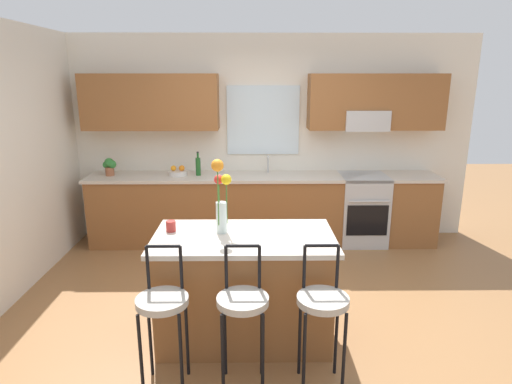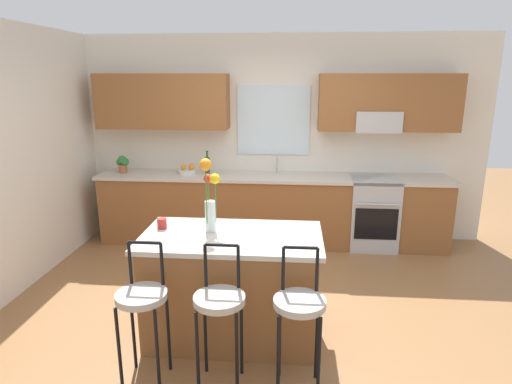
% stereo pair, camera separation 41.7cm
% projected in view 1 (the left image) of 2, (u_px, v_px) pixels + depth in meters
% --- Properties ---
extents(ground_plane, '(14.00, 14.00, 0.00)m').
position_uv_depth(ground_plane, '(268.00, 305.00, 4.25)').
color(ground_plane, olive).
extents(wall_left, '(0.12, 4.60, 2.70)m').
position_uv_depth(wall_left, '(1.00, 164.00, 4.16)').
color(wall_left, silver).
rests_on(wall_left, ground).
extents(back_wall_assembly, '(5.60, 0.50, 2.70)m').
position_uv_depth(back_wall_assembly, '(265.00, 127.00, 5.78)').
color(back_wall_assembly, silver).
rests_on(back_wall_assembly, ground).
extents(counter_run, '(4.56, 0.64, 0.92)m').
position_uv_depth(counter_run, '(263.00, 208.00, 5.77)').
color(counter_run, brown).
rests_on(counter_run, ground).
extents(sink_faucet, '(0.02, 0.13, 0.23)m').
position_uv_depth(sink_faucet, '(268.00, 162.00, 5.76)').
color(sink_faucet, '#B7BABC').
rests_on(sink_faucet, counter_run).
extents(oven_range, '(0.60, 0.64, 0.92)m').
position_uv_depth(oven_range, '(362.00, 209.00, 5.76)').
color(oven_range, '#B7BABC').
rests_on(oven_range, ground).
extents(kitchen_island, '(1.47, 0.82, 0.92)m').
position_uv_depth(kitchen_island, '(244.00, 287.00, 3.63)').
color(kitchen_island, brown).
rests_on(kitchen_island, ground).
extents(bar_stool_near, '(0.36, 0.36, 1.04)m').
position_uv_depth(bar_stool_near, '(163.00, 307.00, 2.98)').
color(bar_stool_near, black).
rests_on(bar_stool_near, ground).
extents(bar_stool_middle, '(0.36, 0.36, 1.04)m').
position_uv_depth(bar_stool_middle, '(243.00, 306.00, 2.98)').
color(bar_stool_middle, black).
rests_on(bar_stool_middle, ground).
extents(bar_stool_far, '(0.36, 0.36, 1.04)m').
position_uv_depth(bar_stool_far, '(322.00, 306.00, 2.99)').
color(bar_stool_far, black).
rests_on(bar_stool_far, ground).
extents(flower_vase, '(0.16, 0.17, 0.62)m').
position_uv_depth(flower_vase, '(221.00, 196.00, 3.49)').
color(flower_vase, silver).
rests_on(flower_vase, kitchen_island).
extents(mug_ceramic, '(0.08, 0.08, 0.09)m').
position_uv_depth(mug_ceramic, '(171.00, 226.00, 3.60)').
color(mug_ceramic, '#A52D28').
rests_on(mug_ceramic, kitchen_island).
extents(fruit_bowl_oranges, '(0.24, 0.24, 0.13)m').
position_uv_depth(fruit_bowl_oranges, '(178.00, 172.00, 5.63)').
color(fruit_bowl_oranges, silver).
rests_on(fruit_bowl_oranges, counter_run).
extents(bottle_olive_oil, '(0.06, 0.06, 0.31)m').
position_uv_depth(bottle_olive_oil, '(198.00, 166.00, 5.61)').
color(bottle_olive_oil, '#1E5923').
rests_on(bottle_olive_oil, counter_run).
extents(potted_plant_small, '(0.18, 0.12, 0.23)m').
position_uv_depth(potted_plant_small, '(110.00, 166.00, 5.60)').
color(potted_plant_small, '#9E5B3D').
rests_on(potted_plant_small, counter_run).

